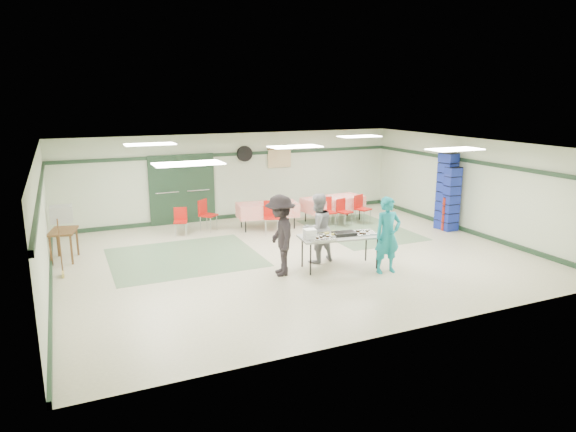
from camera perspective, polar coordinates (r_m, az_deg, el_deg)
name	(u,v)px	position (r m, az deg, el deg)	size (l,w,h in m)	color
floor	(295,256)	(12.65, 0.75, -4.46)	(11.00, 11.00, 0.00)	beige
ceiling	(295,146)	(12.10, 0.79, 7.80)	(11.00, 11.00, 0.00)	white
wall_back	(235,176)	(16.43, -5.86, 4.45)	(11.00, 11.00, 0.00)	beige
wall_front	(411,254)	(8.56, 13.55, -4.13)	(11.00, 11.00, 0.00)	beige
wall_left	(42,225)	(11.22, -25.65, -0.95)	(9.00, 9.00, 0.00)	beige
wall_right	(471,186)	(15.40, 19.70, 3.15)	(9.00, 9.00, 0.00)	beige
trim_back	(235,154)	(16.31, -5.88, 6.86)	(11.00, 0.06, 0.10)	#1B3220
baseboard_back	(237,216)	(16.65, -5.72, 0.04)	(11.00, 0.06, 0.12)	#1B3220
trim_left	(40,190)	(11.08, -25.86, 2.57)	(9.00, 0.06, 0.10)	#1B3220
baseboard_left	(51,287)	(11.58, -24.86, -7.14)	(9.00, 0.06, 0.12)	#1B3220
trim_right	(473,161)	(15.29, 19.83, 5.72)	(9.00, 0.06, 0.10)	#1B3220
baseboard_right	(467,230)	(15.65, 19.26, -1.51)	(9.00, 0.06, 0.12)	#1B3220
green_patch_a	(185,257)	(12.80, -11.42, -4.51)	(3.50, 3.00, 0.01)	#618360
green_patch_b	(360,230)	(15.20, 7.98, -1.52)	(2.50, 3.50, 0.01)	#618360
double_door_left	(167,191)	(15.88, -13.32, 2.75)	(0.90, 0.06, 2.10)	gray
double_door_right	(198,188)	(16.08, -10.00, 3.04)	(0.90, 0.06, 2.10)	gray
door_frame	(182,190)	(15.96, -11.65, 2.89)	(2.00, 0.03, 2.15)	#1B3220
wall_fan	(245,154)	(16.38, -4.84, 6.91)	(0.50, 0.50, 0.10)	black
scroll_banner	(280,158)	(16.83, -0.95, 6.44)	(0.80, 0.02, 0.60)	tan
serving_table	(340,238)	(11.67, 5.78, -2.40)	(1.93, 0.99, 0.76)	#ABACA7
sheet_tray_right	(364,233)	(11.86, 8.43, -1.93)	(0.54, 0.41, 0.02)	silver
sheet_tray_mid	(332,235)	(11.66, 4.92, -2.10)	(0.59, 0.45, 0.02)	silver
sheet_tray_left	(321,239)	(11.31, 3.67, -2.57)	(0.56, 0.42, 0.02)	silver
baking_pan	(344,234)	(11.68, 6.27, -1.96)	(0.51, 0.32, 0.08)	black
foam_box_stack	(310,234)	(11.30, 2.43, -2.01)	(0.25, 0.23, 0.23)	white
volunteer_teal	(388,235)	(11.49, 11.01, -2.11)	(0.62, 0.41, 1.71)	teal
volunteer_grey	(317,228)	(12.02, 3.28, -1.35)	(0.80, 0.62, 1.65)	gray
volunteer_dark	(280,235)	(11.13, -0.85, -2.16)	(1.15, 0.66, 1.79)	black
dining_table_a	(333,203)	(16.07, 5.02, 1.44)	(2.02, 1.07, 0.77)	red
dining_table_b	(268,209)	(15.14, -2.28, 0.74)	(1.85, 1.00, 0.77)	red
chair_a	(343,209)	(15.61, 6.13, 0.77)	(0.48, 0.48, 0.81)	#B3110E
chair_b	(327,209)	(15.34, 4.32, 0.80)	(0.42, 0.42, 0.90)	#B3110E
chair_c	(361,206)	(15.93, 8.11, 1.12)	(0.52, 0.52, 0.87)	#B3110E
chair_d	(271,214)	(14.59, -1.86, 0.27)	(0.55, 0.55, 0.93)	#B3110E
chair_loose_a	(206,212)	(15.04, -9.14, 0.46)	(0.60, 0.60, 0.91)	#B3110E
chair_loose_b	(180,219)	(14.70, -11.86, -0.28)	(0.45, 0.45, 0.78)	#B3110E
crate_stack_blue_a	(450,199)	(15.55, 17.59, 1.83)	(0.41, 0.41, 1.87)	navy
crate_stack_red	(447,213)	(15.71, 17.22, 0.34)	(0.38, 0.38, 0.99)	maroon
crate_stack_blue_b	(446,191)	(15.65, 17.19, 2.63)	(0.43, 0.43, 2.24)	navy
printer_table	(63,234)	(13.27, -23.70, -1.89)	(0.74, 0.97, 0.74)	brown
office_printer	(61,214)	(14.05, -23.88, 0.21)	(0.52, 0.46, 0.41)	#AAAAA6
broom	(60,247)	(12.13, -24.00, -3.13)	(0.03, 0.03, 1.29)	brown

